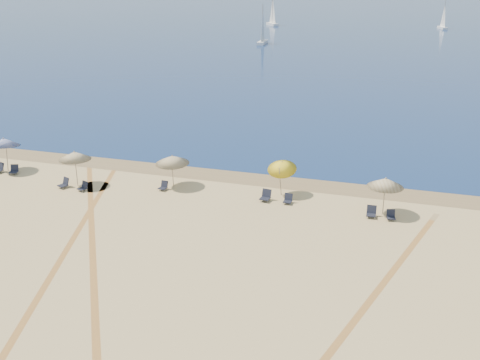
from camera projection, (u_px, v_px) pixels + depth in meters
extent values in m
plane|color=#0C2151|center=(390.00, 11.00, 220.30)|extent=(500.00, 500.00, 0.00)
plane|color=olive|center=(256.00, 178.00, 40.25)|extent=(500.00, 500.00, 0.00)
cylinder|color=gray|center=(7.00, 155.00, 41.46)|extent=(0.05, 0.29, 2.43)
cone|color=white|center=(4.00, 142.00, 40.99)|extent=(2.31, 2.35, 0.78)
sphere|color=gray|center=(3.00, 138.00, 40.89)|extent=(0.08, 0.08, 0.08)
cylinder|color=gray|center=(76.00, 170.00, 38.46)|extent=(0.05, 0.05, 2.37)
cone|color=#FFF2CC|center=(75.00, 156.00, 38.10)|extent=(2.22, 2.22, 0.55)
sphere|color=gray|center=(74.00, 151.00, 37.99)|extent=(0.08, 0.08, 0.08)
cylinder|color=gray|center=(173.00, 172.00, 38.33)|extent=(0.05, 0.18, 2.12)
cone|color=#FFF2CC|center=(172.00, 160.00, 38.05)|extent=(2.33, 2.36, 0.69)
sphere|color=gray|center=(172.00, 155.00, 37.95)|extent=(0.08, 0.08, 0.08)
cylinder|color=gray|center=(280.00, 181.00, 36.49)|extent=(0.05, 0.90, 2.24)
cone|color=yellow|center=(282.00, 166.00, 36.48)|extent=(1.94, 2.00, 1.21)
sphere|color=gray|center=(282.00, 162.00, 36.38)|extent=(0.08, 0.08, 0.08)
cylinder|color=gray|center=(384.00, 197.00, 33.87)|extent=(0.05, 0.05, 2.25)
cone|color=#FFF2CC|center=(386.00, 183.00, 33.53)|extent=(2.21, 2.21, 0.55)
sphere|color=gray|center=(386.00, 178.00, 33.42)|extent=(0.08, 0.08, 0.08)
cube|color=black|center=(1.00, 166.00, 41.40)|extent=(0.65, 0.41, 0.55)
cube|color=black|center=(14.00, 172.00, 40.98)|extent=(0.72, 0.72, 0.05)
cube|color=black|center=(15.00, 168.00, 41.15)|extent=(0.60, 0.38, 0.51)
cylinder|color=#A5A5AD|center=(9.00, 174.00, 40.82)|extent=(0.02, 0.02, 0.19)
cylinder|color=#A5A5AD|center=(15.00, 174.00, 40.84)|extent=(0.02, 0.02, 0.19)
cube|color=black|center=(63.00, 185.00, 38.37)|extent=(0.76, 0.76, 0.05)
cube|color=black|center=(66.00, 181.00, 38.49)|extent=(0.61, 0.42, 0.51)
cylinder|color=#A5A5AD|center=(59.00, 187.00, 38.36)|extent=(0.03, 0.03, 0.19)
cylinder|color=#A5A5AD|center=(63.00, 189.00, 38.08)|extent=(0.03, 0.03, 0.19)
cube|color=black|center=(82.00, 189.00, 37.84)|extent=(0.67, 0.67, 0.05)
cube|color=black|center=(85.00, 184.00, 37.95)|extent=(0.56, 0.35, 0.47)
cylinder|color=#A5A5AD|center=(79.00, 190.00, 37.81)|extent=(0.02, 0.02, 0.17)
cylinder|color=#A5A5AD|center=(83.00, 192.00, 37.58)|extent=(0.02, 0.02, 0.17)
cube|color=black|center=(163.00, 188.00, 37.96)|extent=(0.59, 0.59, 0.05)
cube|color=black|center=(165.00, 184.00, 38.09)|extent=(0.53, 0.27, 0.46)
cylinder|color=#A5A5AD|center=(159.00, 190.00, 37.90)|extent=(0.02, 0.02, 0.17)
cylinder|color=#A5A5AD|center=(164.00, 191.00, 37.73)|extent=(0.02, 0.02, 0.17)
cube|color=black|center=(265.00, 198.00, 36.12)|extent=(0.68, 0.68, 0.06)
cube|color=black|center=(267.00, 193.00, 36.29)|extent=(0.63, 0.29, 0.55)
cylinder|color=#A5A5AD|center=(261.00, 201.00, 36.05)|extent=(0.03, 0.03, 0.20)
cylinder|color=#A5A5AD|center=(268.00, 202.00, 35.87)|extent=(0.03, 0.03, 0.20)
cube|color=black|center=(288.00, 201.00, 35.72)|extent=(0.53, 0.53, 0.05)
cube|color=black|center=(289.00, 197.00, 35.87)|extent=(0.53, 0.20, 0.47)
cylinder|color=#A5A5AD|center=(284.00, 203.00, 35.64)|extent=(0.02, 0.02, 0.17)
cylinder|color=#A5A5AD|center=(290.00, 204.00, 35.52)|extent=(0.02, 0.02, 0.17)
cube|color=black|center=(371.00, 215.00, 33.70)|extent=(0.59, 0.59, 0.05)
cube|color=black|center=(372.00, 209.00, 33.87)|extent=(0.58, 0.23, 0.51)
cylinder|color=#A5A5AD|center=(367.00, 217.00, 33.60)|extent=(0.03, 0.03, 0.19)
cylinder|color=#A5A5AD|center=(375.00, 218.00, 33.49)|extent=(0.03, 0.03, 0.19)
cube|color=black|center=(391.00, 218.00, 33.35)|extent=(0.58, 0.58, 0.05)
cube|color=black|center=(391.00, 213.00, 33.50)|extent=(0.53, 0.27, 0.45)
cylinder|color=#A5A5AD|center=(387.00, 220.00, 33.24)|extent=(0.02, 0.02, 0.16)
cylinder|color=#A5A5AD|center=(394.00, 220.00, 33.19)|extent=(0.02, 0.02, 0.16)
cube|color=white|center=(442.00, 28.00, 148.72)|extent=(2.62, 5.38, 0.57)
cylinder|color=gray|center=(444.00, 13.00, 147.43)|extent=(0.11, 0.11, 7.58)
cube|color=white|center=(262.00, 43.00, 116.74)|extent=(1.73, 5.51, 0.59)
cylinder|color=gray|center=(263.00, 24.00, 115.40)|extent=(0.12, 0.12, 7.90)
cube|color=white|center=(272.00, 24.00, 158.47)|extent=(4.73, 5.94, 0.67)
cylinder|color=gray|center=(273.00, 8.00, 156.95)|extent=(0.13, 0.13, 8.91)
plane|color=tan|center=(61.00, 259.00, 28.84)|extent=(35.22, 35.22, 0.00)
plane|color=tan|center=(67.00, 249.00, 29.87)|extent=(35.22, 35.22, 0.00)
plane|color=tan|center=(339.00, 341.00, 22.42)|extent=(34.62, 34.62, 0.00)
plane|color=tan|center=(349.00, 328.00, 23.28)|extent=(34.62, 34.62, 0.00)
plane|color=tan|center=(92.00, 249.00, 29.94)|extent=(38.58, 38.58, 0.00)
plane|color=tan|center=(92.00, 240.00, 30.94)|extent=(38.58, 38.58, 0.00)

